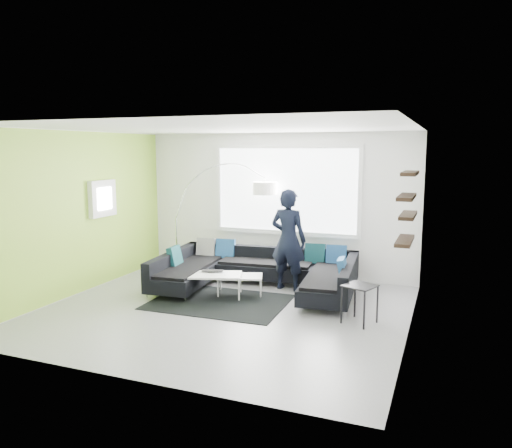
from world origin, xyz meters
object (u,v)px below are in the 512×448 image
Objects in this scene: side_table at (359,304)px; sectional_sofa at (257,274)px; arc_lamp at (176,218)px; coffee_table at (227,284)px; person at (288,240)px; laptop at (212,272)px.

sectional_sofa is at bearing 153.76° from side_table.
arc_lamp reaches higher than side_table.
arc_lamp is at bearing 155.08° from sectional_sofa.
person reaches higher than coffee_table.
side_table is 2.07m from person.
coffee_table is 2.18m from arc_lamp.
person is (0.48, 0.32, 0.58)m from sectional_sofa.
arc_lamp is at bearing 157.17° from side_table.
laptop is at bearing 43.47° from person.
sectional_sofa is at bearing -27.17° from arc_lamp.
side_table reaches higher than coffee_table.
person is 4.31× the size of laptop.
person is (2.49, -0.38, -0.21)m from arc_lamp.
sectional_sofa is at bearing 41.92° from person.
laptop is (1.38, -1.18, -0.70)m from arc_lamp.
arc_lamp reaches higher than coffee_table.
side_table is at bearing -27.51° from laptop.
person is (-1.49, 1.29, 0.62)m from side_table.
side_table is 0.31× the size of person.
coffee_table is 2.12× the size of side_table.
person reaches higher than side_table.
laptop is (-1.11, -0.80, -0.50)m from person.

